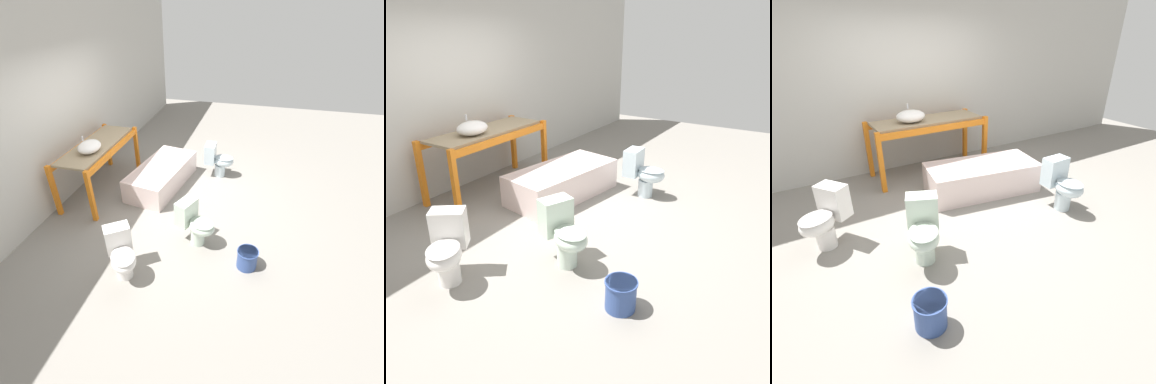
# 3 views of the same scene
# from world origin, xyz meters

# --- Properties ---
(ground_plane) EXTENTS (12.00, 12.00, 0.00)m
(ground_plane) POSITION_xyz_m (0.00, 0.00, 0.00)
(ground_plane) COLOR gray
(warehouse_wall_rear) EXTENTS (10.80, 0.08, 3.20)m
(warehouse_wall_rear) POSITION_xyz_m (0.00, 1.87, 1.60)
(warehouse_wall_rear) COLOR beige
(warehouse_wall_rear) RESTS_ON ground_plane
(shelving_rack) EXTENTS (1.90, 0.73, 0.92)m
(shelving_rack) POSITION_xyz_m (0.10, 1.34, 0.78)
(shelving_rack) COLOR orange
(shelving_rack) RESTS_ON ground_plane
(sink_basin) EXTENTS (0.46, 0.35, 0.27)m
(sink_basin) POSITION_xyz_m (-0.19, 1.28, 1.02)
(sink_basin) COLOR white
(sink_basin) RESTS_ON shelving_rack
(bathtub_main) EXTENTS (1.74, 1.01, 0.44)m
(bathtub_main) POSITION_xyz_m (0.48, 0.28, 0.25)
(bathtub_main) COLOR silver
(bathtub_main) RESTS_ON ground_plane
(toilet_near) EXTENTS (0.52, 0.65, 0.68)m
(toilet_near) POSITION_xyz_m (-0.92, -0.72, 0.36)
(toilet_near) COLOR silver
(toilet_near) RESTS_ON ground_plane
(toilet_far) EXTENTS (0.34, 0.58, 0.68)m
(toilet_far) POSITION_xyz_m (1.12, -0.69, 0.36)
(toilet_far) COLOR silver
(toilet_far) RESTS_ON ground_plane
(toilet_extra) EXTENTS (0.65, 0.60, 0.68)m
(toilet_extra) POSITION_xyz_m (-1.75, 0.06, 0.36)
(toilet_extra) COLOR white
(toilet_extra) RESTS_ON ground_plane
(bucket_white) EXTENTS (0.29, 0.29, 0.28)m
(bucket_white) POSITION_xyz_m (-1.23, -1.52, 0.15)
(bucket_white) COLOR #334C8C
(bucket_white) RESTS_ON ground_plane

